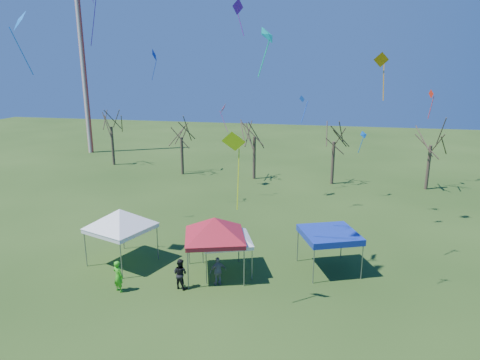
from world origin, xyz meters
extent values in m
plane|color=#234014|center=(0.00, 0.00, 0.00)|extent=(140.00, 140.00, 0.00)
cylinder|color=silver|center=(-28.00, 34.00, 12.50)|extent=(0.70, 0.70, 25.00)
cylinder|color=#3D2D21|center=(-20.85, 27.38, 2.39)|extent=(0.32, 0.32, 4.78)
cylinder|color=#3D2D21|center=(-10.77, 24.65, 2.14)|extent=(0.32, 0.32, 4.28)
cylinder|color=#3D2D21|center=(-2.37, 24.38, 2.32)|extent=(0.32, 0.32, 4.64)
cylinder|color=#3D2D21|center=(6.03, 24.04, 2.24)|extent=(0.32, 0.32, 4.49)
cylinder|color=#3D2D21|center=(15.36, 24.00, 2.24)|extent=(0.32, 0.32, 4.47)
cylinder|color=gray|center=(-8.65, 1.19, 1.10)|extent=(0.07, 0.07, 2.21)
cylinder|color=gray|center=(-7.64, 4.10, 1.10)|extent=(0.07, 0.07, 2.21)
cylinder|color=gray|center=(-5.74, 0.17, 1.10)|extent=(0.07, 0.07, 2.21)
cylinder|color=gray|center=(-4.72, 3.09, 1.10)|extent=(0.07, 0.07, 2.21)
cube|color=white|center=(-6.69, 2.14, 2.34)|extent=(4.21, 4.21, 0.26)
pyramid|color=white|center=(-6.69, 2.14, 3.57)|extent=(4.42, 4.42, 1.10)
cylinder|color=gray|center=(-0.76, 0.67, 0.94)|extent=(0.06, 0.06, 1.89)
cylinder|color=gray|center=(-1.72, 3.13, 0.94)|extent=(0.06, 0.06, 1.89)
cylinder|color=gray|center=(1.70, 1.63, 0.94)|extent=(0.06, 0.06, 1.89)
cylinder|color=gray|center=(0.74, 4.09, 0.94)|extent=(0.06, 0.06, 1.89)
cube|color=white|center=(-0.01, 2.38, 2.00)|extent=(3.67, 3.67, 0.23)
pyramid|color=white|center=(-0.01, 2.38, 3.05)|extent=(3.72, 3.72, 0.94)
cylinder|color=gray|center=(-1.57, -0.12, 1.11)|extent=(0.07, 0.07, 2.23)
cylinder|color=gray|center=(-2.53, 2.84, 1.11)|extent=(0.07, 0.07, 2.23)
cylinder|color=gray|center=(1.39, 0.83, 1.11)|extent=(0.07, 0.07, 2.23)
cylinder|color=gray|center=(0.44, 3.80, 1.11)|extent=(0.07, 0.07, 2.23)
cube|color=#AB1020|center=(-0.57, 1.84, 2.36)|extent=(4.20, 4.20, 0.27)
pyramid|color=#AB1020|center=(-0.57, 1.84, 3.61)|extent=(4.49, 4.49, 1.11)
cylinder|color=gray|center=(5.19, 1.97, 1.05)|extent=(0.06, 0.06, 2.10)
cylinder|color=gray|center=(4.06, 4.69, 1.05)|extent=(0.06, 0.06, 2.10)
cylinder|color=gray|center=(7.90, 3.10, 1.05)|extent=(0.06, 0.06, 2.10)
cylinder|color=gray|center=(6.77, 5.81, 1.05)|extent=(0.06, 0.06, 2.10)
cube|color=#0E2696|center=(5.98, 3.89, 2.22)|extent=(4.11, 4.11, 0.25)
cube|color=#0E2696|center=(5.98, 3.89, 2.41)|extent=(4.11, 4.11, 0.13)
imported|color=slate|center=(-0.08, 0.71, 0.83)|extent=(1.03, 0.88, 1.66)
imported|color=green|center=(-5.23, -1.18, 0.90)|extent=(0.78, 0.66, 1.81)
imported|color=black|center=(-2.03, -0.14, 0.88)|extent=(1.00, 0.87, 1.75)
cone|color=#1676F0|center=(-11.33, 1.21, 14.47)|extent=(1.57, 1.55, 1.18)
cube|color=#1676F0|center=(-11.68, 1.53, 12.84)|extent=(0.69, 0.74, 2.60)
cone|color=#0DC8A5|center=(2.22, 2.73, 13.64)|extent=(1.11, 1.29, 0.92)
cube|color=#0DC8A5|center=(2.09, 2.42, 12.42)|extent=(0.67, 0.32, 1.91)
cone|color=blue|center=(8.61, 19.61, 6.00)|extent=(0.89, 0.85, 0.68)
cube|color=blue|center=(8.41, 19.45, 5.05)|extent=(0.38, 0.45, 1.52)
cone|color=#D22EA7|center=(-4.79, 20.32, 8.03)|extent=(0.68, 1.17, 1.04)
cube|color=#D22EA7|center=(-4.81, 20.72, 6.71)|extent=(0.83, 0.09, 2.09)
cube|color=#691AB6|center=(-9.06, 5.04, 14.65)|extent=(0.50, 0.33, 2.78)
cone|color=#D7EF19|center=(1.39, -1.56, 8.71)|extent=(1.19, 0.72, 1.05)
cube|color=#D7EF19|center=(1.60, -1.57, 6.94)|extent=(0.05, 0.46, 2.97)
cone|color=blue|center=(2.83, 20.97, 9.02)|extent=(0.73, 0.68, 0.70)
cube|color=blue|center=(3.12, 20.72, 7.84)|extent=(0.55, 0.63, 2.01)
cone|color=#1230BF|center=(-13.40, 24.42, 13.21)|extent=(0.65, 1.38, 1.30)
cube|color=#1230BF|center=(-13.36, 24.08, 11.71)|extent=(0.71, 0.13, 2.35)
cone|color=orange|center=(8.23, 5.17, 12.39)|extent=(0.89, 0.39, 0.85)
cube|color=orange|center=(8.46, 5.21, 11.17)|extent=(0.12, 0.52, 2.02)
cone|color=red|center=(15.00, 24.62, 9.43)|extent=(0.50, 0.92, 0.90)
cube|color=red|center=(15.06, 24.46, 8.11)|extent=(0.39, 0.17, 2.19)
cone|color=purple|center=(-2.28, 15.66, 16.68)|extent=(0.92, 1.28, 1.30)
cube|color=purple|center=(-2.09, 15.98, 15.40)|extent=(0.69, 0.43, 1.94)
camera|label=1|loc=(5.81, -20.52, 12.06)|focal=32.00mm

